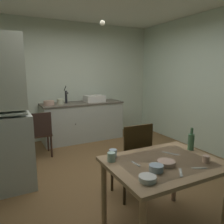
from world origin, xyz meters
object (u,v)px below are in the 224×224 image
object	(u,v)px
hand_pump	(66,96)
mug_dark	(113,153)
mixing_bowl_counter	(49,103)
chair_by_counter	(40,133)
glass_bottle	(191,141)
dining_table	(164,171)
serving_bowl_wide	(147,179)
chair_far_side	(133,160)
sink_basin	(94,98)

from	to	relation	value
hand_pump	mug_dark	world-z (taller)	hand_pump
mixing_bowl_counter	chair_by_counter	bearing A→B (deg)	-117.13
hand_pump	glass_bottle	distance (m)	3.14
dining_table	serving_bowl_wide	world-z (taller)	serving_bowl_wide
chair_far_side	chair_by_counter	distance (m)	2.06
dining_table	glass_bottle	xyz separation A→B (m)	(0.46, 0.11, 0.19)
chair_far_side	chair_by_counter	xyz separation A→B (m)	(-0.80, 1.90, -0.04)
sink_basin	glass_bottle	size ratio (longest dim) A/B	1.80
sink_basin	serving_bowl_wide	size ratio (longest dim) A/B	3.16
chair_far_side	serving_bowl_wide	world-z (taller)	chair_far_side
hand_pump	chair_by_counter	world-z (taller)	hand_pump
dining_table	glass_bottle	world-z (taller)	glass_bottle
mug_dark	glass_bottle	bearing A→B (deg)	-15.00
mixing_bowl_counter	serving_bowl_wide	size ratio (longest dim) A/B	1.57
chair_far_side	serving_bowl_wide	xyz separation A→B (m)	(-0.42, -0.85, 0.26)
hand_pump	glass_bottle	world-z (taller)	hand_pump
hand_pump	chair_by_counter	size ratio (longest dim) A/B	0.46
sink_basin	mug_dark	distance (m)	3.00
mixing_bowl_counter	chair_by_counter	distance (m)	0.80
dining_table	mug_dark	xyz separation A→B (m)	(-0.37, 0.34, 0.13)
dining_table	hand_pump	bearing A→B (deg)	90.67
sink_basin	serving_bowl_wide	bearing A→B (deg)	-106.10
hand_pump	mixing_bowl_counter	world-z (taller)	hand_pump
sink_basin	dining_table	distance (m)	3.23
sink_basin	mixing_bowl_counter	xyz separation A→B (m)	(-1.05, -0.05, -0.03)
chair_by_counter	mixing_bowl_counter	bearing A→B (deg)	62.87
glass_bottle	mixing_bowl_counter	bearing A→B (deg)	106.71
hand_pump	mug_dark	distance (m)	2.90
serving_bowl_wide	glass_bottle	bearing A→B (deg)	22.22
chair_by_counter	serving_bowl_wide	distance (m)	2.79
sink_basin	hand_pump	distance (m)	0.66
chair_by_counter	mug_dark	world-z (taller)	chair_by_counter
chair_far_side	glass_bottle	distance (m)	0.74
chair_by_counter	hand_pump	bearing A→B (deg)	44.31
dining_table	chair_by_counter	world-z (taller)	chair_by_counter
sink_basin	serving_bowl_wide	world-z (taller)	sink_basin
serving_bowl_wide	mixing_bowl_counter	bearing A→B (deg)	91.25
hand_pump	dining_table	xyz separation A→B (m)	(0.04, -3.20, -0.40)
glass_bottle	chair_far_side	bearing A→B (deg)	127.98
hand_pump	dining_table	size ratio (longest dim) A/B	0.36
sink_basin	mixing_bowl_counter	distance (m)	1.05
hand_pump	glass_bottle	size ratio (longest dim) A/B	1.59
serving_bowl_wide	mug_dark	world-z (taller)	mug_dark
chair_far_side	serving_bowl_wide	distance (m)	0.99
sink_basin	serving_bowl_wide	distance (m)	3.53
hand_pump	mixing_bowl_counter	xyz separation A→B (m)	(-0.40, -0.10, -0.12)
hand_pump	serving_bowl_wide	distance (m)	3.46
hand_pump	chair_far_side	xyz separation A→B (m)	(0.10, -2.58, -0.54)
sink_basin	mug_dark	size ratio (longest dim) A/B	5.51
mixing_bowl_counter	chair_far_side	world-z (taller)	same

